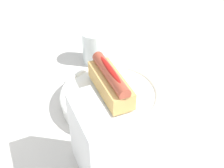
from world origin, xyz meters
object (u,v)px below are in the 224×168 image
object	(u,v)px
hotdog_front	(112,81)
water_glass	(95,49)
napkin_box	(92,144)
serving_bowl	(112,97)

from	to	relation	value
hotdog_front	water_glass	xyz separation A→B (m)	(0.18, 0.01, -0.03)
napkin_box	water_glass	bearing A→B (deg)	-22.34
serving_bowl	water_glass	xyz separation A→B (m)	(0.18, 0.01, 0.02)
napkin_box	serving_bowl	bearing A→B (deg)	-34.96
serving_bowl	water_glass	world-z (taller)	water_glass
serving_bowl	napkin_box	world-z (taller)	napkin_box
hotdog_front	water_glass	size ratio (longest dim) A/B	1.75
napkin_box	hotdog_front	bearing A→B (deg)	-34.96
hotdog_front	napkin_box	size ratio (longest dim) A/B	1.05
hotdog_front	water_glass	bearing A→B (deg)	3.62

